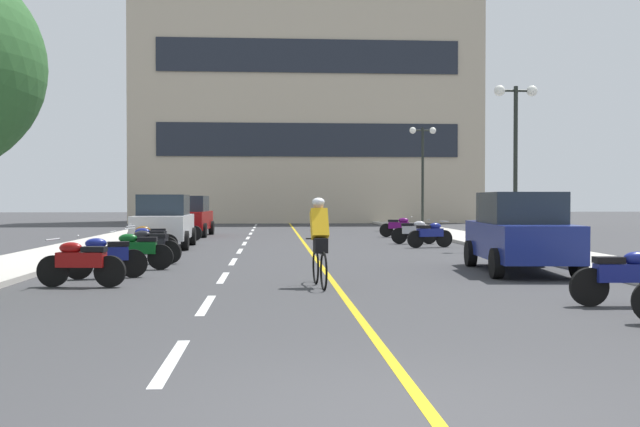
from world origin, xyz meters
TOP-DOWN VIEW (x-y plane):
  - ground_plane at (0.00, 21.00)m, footprint 140.00×140.00m
  - curb_left at (-7.20, 24.00)m, footprint 2.40×72.00m
  - curb_right at (7.20, 24.00)m, footprint 2.40×72.00m
  - lane_dash_0 at (-2.00, 2.00)m, footprint 0.14×2.20m
  - lane_dash_1 at (-2.00, 6.00)m, footprint 0.14×2.20m
  - lane_dash_2 at (-2.00, 10.00)m, footprint 0.14×2.20m
  - lane_dash_3 at (-2.00, 14.00)m, footprint 0.14×2.20m
  - lane_dash_4 at (-2.00, 18.00)m, footprint 0.14×2.20m
  - lane_dash_5 at (-2.00, 22.00)m, footprint 0.14×2.20m
  - lane_dash_6 at (-2.00, 26.00)m, footprint 0.14×2.20m
  - lane_dash_7 at (-2.00, 30.00)m, footprint 0.14×2.20m
  - lane_dash_8 at (-2.00, 34.00)m, footprint 0.14×2.20m
  - lane_dash_9 at (-2.00, 38.00)m, footprint 0.14×2.20m
  - lane_dash_10 at (-2.00, 42.00)m, footprint 0.14×2.20m
  - lane_dash_11 at (-2.00, 46.00)m, footprint 0.14×2.20m
  - centre_line_yellow at (0.25, 24.00)m, footprint 0.12×66.00m
  - office_building at (1.59, 48.70)m, footprint 24.80×7.52m
  - street_lamp_mid at (7.13, 18.37)m, footprint 1.46×0.36m
  - street_lamp_far at (7.22, 33.83)m, footprint 1.46×0.36m
  - parked_car_near at (4.68, 10.80)m, footprint 2.18×4.32m
  - parked_car_mid at (-4.67, 19.83)m, footprint 2.00×4.24m
  - parked_car_far at (-4.71, 27.79)m, footprint 2.03×4.25m
  - motorcycle_1 at (4.49, 5.44)m, footprint 1.70×0.60m
  - motorcycle_2 at (-4.57, 8.51)m, footprint 1.70×0.60m
  - motorcycle_3 at (-4.45, 10.01)m, footprint 1.67×0.69m
  - motorcycle_4 at (-4.16, 11.89)m, footprint 1.70×0.60m
  - motorcycle_5 at (-4.14, 13.61)m, footprint 1.67×0.68m
  - motorcycle_6 at (-4.43, 15.33)m, footprint 1.69×0.63m
  - motorcycle_7 at (-4.68, 16.87)m, footprint 1.68×0.67m
  - motorcycle_8 at (4.47, 19.30)m, footprint 1.66×0.73m
  - motorcycle_9 at (4.33, 21.40)m, footprint 1.70×0.60m
  - motorcycle_10 at (-4.60, 24.15)m, footprint 1.68×0.67m
  - motorcycle_11 at (4.60, 26.22)m, footprint 1.66×0.72m
  - cyclist_rider at (-0.07, 8.33)m, footprint 0.42×1.77m

SIDE VIEW (x-z plane):
  - ground_plane at x=0.00m, z-range 0.00..0.00m
  - lane_dash_0 at x=-2.00m, z-range 0.00..0.01m
  - lane_dash_1 at x=-2.00m, z-range 0.00..0.01m
  - lane_dash_2 at x=-2.00m, z-range 0.00..0.01m
  - lane_dash_3 at x=-2.00m, z-range 0.00..0.01m
  - lane_dash_4 at x=-2.00m, z-range 0.00..0.01m
  - lane_dash_5 at x=-2.00m, z-range 0.00..0.01m
  - lane_dash_6 at x=-2.00m, z-range 0.00..0.01m
  - lane_dash_7 at x=-2.00m, z-range 0.00..0.01m
  - lane_dash_8 at x=-2.00m, z-range 0.00..0.01m
  - lane_dash_9 at x=-2.00m, z-range 0.00..0.01m
  - lane_dash_10 at x=-2.00m, z-range 0.00..0.01m
  - lane_dash_11 at x=-2.00m, z-range 0.00..0.01m
  - centre_line_yellow at x=0.25m, z-range 0.00..0.01m
  - curb_left at x=-7.20m, z-range 0.00..0.12m
  - curb_right at x=7.20m, z-range 0.00..0.12m
  - motorcycle_1 at x=4.49m, z-range 0.01..0.93m
  - motorcycle_2 at x=-4.57m, z-range 0.01..0.93m
  - motorcycle_3 at x=-4.45m, z-range 0.01..0.93m
  - motorcycle_4 at x=-4.16m, z-range 0.01..0.93m
  - motorcycle_5 at x=-4.14m, z-range 0.01..0.93m
  - motorcycle_6 at x=-4.43m, z-range 0.01..0.93m
  - motorcycle_7 at x=-4.68m, z-range 0.01..0.93m
  - motorcycle_8 at x=4.47m, z-range 0.01..0.93m
  - motorcycle_9 at x=4.33m, z-range 0.01..0.93m
  - motorcycle_10 at x=-4.60m, z-range 0.01..0.93m
  - motorcycle_11 at x=4.60m, z-range 0.01..0.93m
  - cyclist_rider at x=-0.07m, z-range 0.03..1.74m
  - parked_car_near at x=4.68m, z-range 0.01..1.83m
  - parked_car_mid at x=-4.67m, z-range 0.01..1.83m
  - parked_car_far at x=-4.71m, z-range 0.01..1.83m
  - street_lamp_mid at x=7.13m, z-range 1.33..6.67m
  - street_lamp_far at x=7.22m, z-range 1.35..6.82m
  - office_building at x=1.59m, z-range 0.00..19.24m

